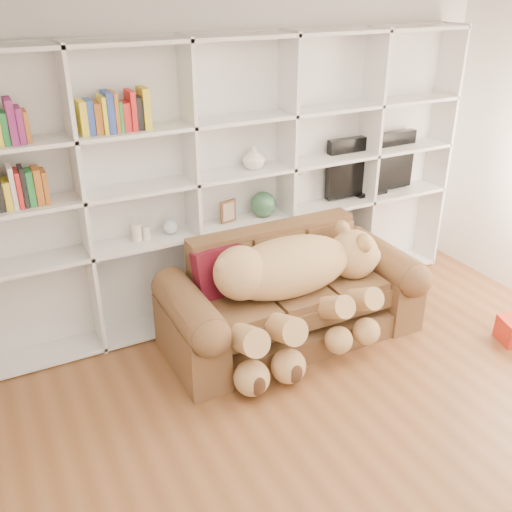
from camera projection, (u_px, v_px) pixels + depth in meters
floor at (406, 478)px, 3.51m from camera, size 5.00×5.00×0.00m
wall_back at (231, 161)px, 4.91m from camera, size 5.00×0.02×2.70m
bookshelf at (211, 174)px, 4.72m from camera, size 4.43×0.35×2.40m
sofa at (290, 301)px, 4.77m from camera, size 2.13×0.92×0.89m
teddy_bear at (295, 281)px, 4.47m from camera, size 1.61×0.88×0.94m
throw_pillow at (220, 274)px, 4.51m from camera, size 0.43×0.26×0.43m
tv at (371, 165)px, 5.46m from camera, size 0.98×0.18×0.58m
picture_frame at (228, 211)px, 4.87m from camera, size 0.16×0.06×0.20m
green_vase at (263, 204)px, 5.01m from camera, size 0.22×0.22×0.22m
figurine_tall at (137, 232)px, 4.55m from camera, size 0.08×0.08×0.15m
figurine_short at (146, 232)px, 4.59m from camera, size 0.07×0.07×0.11m
snow_globe at (170, 227)px, 4.67m from camera, size 0.12×0.12×0.12m
shelf_vase at (254, 157)px, 4.77m from camera, size 0.19×0.19×0.20m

